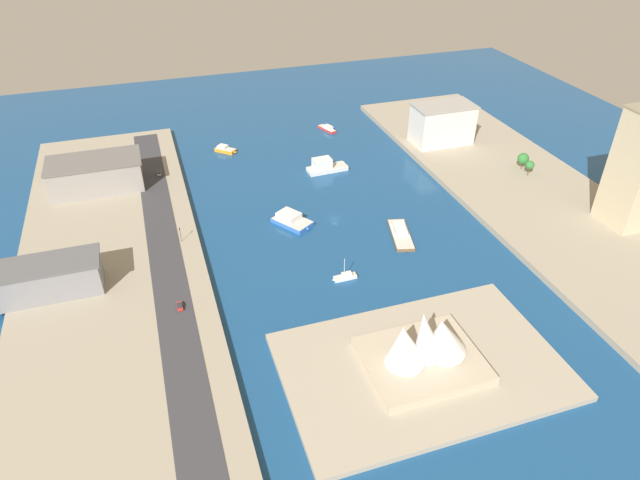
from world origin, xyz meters
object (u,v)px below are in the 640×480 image
warehouse_low_gray (46,278)px  ferry_white_commuter (325,166)px  tugboat_red (327,128)px  opera_landmark (424,346)px  traffic_light_waterfront (180,232)px  hotel_broad_white (442,124)px  carpark_squat_concrete (96,174)px  sedan_silver (159,173)px  water_taxi_orange (225,149)px  barge_flat_brown (400,233)px  office_block_beige (639,169)px  catamaran_blue (291,220)px  pickup_red (180,306)px  sailboat_small_white (345,277)px

warehouse_low_gray → ferry_white_commuter: bearing=-152.8°
tugboat_red → opera_landmark: (32.53, 186.73, 8.33)m
traffic_light_waterfront → hotel_broad_white: bearing=-159.5°
carpark_squat_concrete → sedan_silver: 29.48m
water_taxi_orange → barge_flat_brown: 119.22m
office_block_beige → catamaran_blue: bearing=-19.3°
pickup_red → ferry_white_commuter: bearing=-133.2°
carpark_squat_concrete → office_block_beige: 237.94m
warehouse_low_gray → traffic_light_waterfront: (-48.68, -18.43, -2.00)m
traffic_light_waterfront → water_taxi_orange: bearing=-111.2°
ferry_white_commuter → office_block_beige: bearing=139.3°
water_taxi_orange → traffic_light_waterfront: bearing=68.8°
traffic_light_waterfront → opera_landmark: opera_landmark is taller
catamaran_blue → carpark_squat_concrete: bearing=-34.6°
traffic_light_waterfront → office_block_beige: bearing=166.5°
sedan_silver → office_block_beige: bearing=150.1°
pickup_red → traffic_light_waterfront: size_ratio=0.69×
catamaran_blue → pickup_red: size_ratio=4.37×
pickup_red → catamaran_blue: bearing=-139.4°
ferry_white_commuter → warehouse_low_gray: 142.12m
barge_flat_brown → traffic_light_waterfront: (89.08, -20.11, 5.92)m
catamaran_blue → carpark_squat_concrete: size_ratio=0.46×
tugboat_red → carpark_squat_concrete: size_ratio=0.34×
catamaran_blue → traffic_light_waterfront: (47.58, 3.40, 5.19)m
catamaran_blue → office_block_beige: (-134.68, 47.08, 25.93)m
catamaran_blue → barge_flat_brown: bearing=150.5°
ferry_white_commuter → traffic_light_waterfront: 90.55m
catamaran_blue → barge_flat_brown: catamaran_blue is taller
hotel_broad_white → opera_landmark: size_ratio=0.92×
sedan_silver → water_taxi_orange: bearing=-149.0°
office_block_beige → tugboat_red: bearing=-58.1°
sailboat_small_white → pickup_red: (61.56, 0.81, 2.58)m
tugboat_red → pickup_red: size_ratio=3.18×
barge_flat_brown → pickup_red: 96.86m
carpark_squat_concrete → water_taxi_orange: bearing=-157.6°
sailboat_small_white → tugboat_red: sailboat_small_white is taller
hotel_broad_white → warehouse_low_gray: bearing=20.5°
carpark_squat_concrete → office_block_beige: office_block_beige is taller
opera_landmark → pickup_red: bearing=-35.7°
water_taxi_orange → opera_landmark: bearing=99.6°
tugboat_red → office_block_beige: (-86.69, 139.37, 26.56)m
office_block_beige → sedan_silver: size_ratio=11.51×
sailboat_small_white → hotel_broad_white: size_ratio=0.30×
barge_flat_brown → catamaran_blue: bearing=-29.5°
sailboat_small_white → catamaran_blue: bearing=-78.9°
ferry_white_commuter → barge_flat_brown: size_ratio=0.90×
ferry_white_commuter → tugboat_red: 52.49m
barge_flat_brown → warehouse_low_gray: bearing=-0.7°
catamaran_blue → warehouse_low_gray: (96.25, 21.83, 7.19)m
sailboat_small_white → sedan_silver: size_ratio=2.26×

